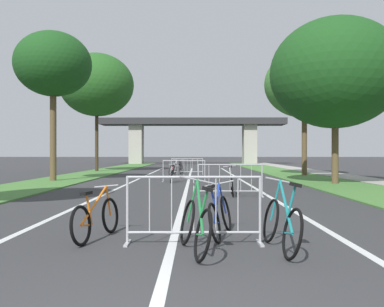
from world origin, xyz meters
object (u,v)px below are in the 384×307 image
(tree_right_cypress_far, at_px, (335,73))
(bicycle_green_0, at_px, (195,225))
(crowd_barrier_nearest, at_px, (194,211))
(bicycle_blue_1, at_px, (220,215))
(tree_left_pine_far, at_px, (97,85))
(bicycle_teal_2, at_px, (281,223))
(bicycle_red_4, at_px, (172,175))
(crowd_barrier_second, at_px, (230,181))
(crowd_barrier_third, at_px, (184,171))
(bicycle_white_7, at_px, (231,184))
(bicycle_silver_5, at_px, (173,169))
(crowd_barrier_fourth, at_px, (187,167))
(tree_right_oak_near, at_px, (304,84))
(bicycle_orange_3, at_px, (96,218))
(tree_left_oak_mid, at_px, (53,65))
(bicycle_black_6, at_px, (181,168))

(tree_right_cypress_far, bearing_deg, bicycle_green_0, -115.93)
(crowd_barrier_nearest, distance_m, bicycle_blue_1, 0.72)
(tree_left_pine_far, relative_size, bicycle_teal_2, 4.99)
(bicycle_red_4, bearing_deg, crowd_barrier_nearest, -87.45)
(crowd_barrier_second, bearing_deg, crowd_barrier_third, 103.50)
(bicycle_teal_2, height_order, bicycle_white_7, bicycle_teal_2)
(bicycle_silver_5, bearing_deg, crowd_barrier_fourth, 44.90)
(tree_right_oak_near, height_order, bicycle_orange_3, tree_right_oak_near)
(tree_left_pine_far, xyz_separation_m, crowd_barrier_fourth, (6.91, -4.11, -6.02))
(tree_right_cypress_far, relative_size, crowd_barrier_fourth, 3.48)
(bicycle_red_4, bearing_deg, crowd_barrier_fourth, 83.44)
(tree_left_oak_mid, xyz_separation_m, crowd_barrier_third, (6.44, -0.13, -5.23))
(tree_left_pine_far, bearing_deg, crowd_barrier_nearest, -73.48)
(tree_right_oak_near, xyz_separation_m, bicycle_green_0, (-6.68, -19.84, -5.23))
(crowd_barrier_third, xyz_separation_m, bicycle_red_4, (-0.56, -0.54, -0.17))
(crowd_barrier_nearest, relative_size, bicycle_black_6, 1.23)
(tree_left_pine_far, xyz_separation_m, bicycle_blue_1, (7.87, -24.50, -6.17))
(crowd_barrier_third, height_order, bicycle_black_6, crowd_barrier_third)
(tree_right_oak_near, bearing_deg, bicycle_white_7, -114.75)
(tree_left_pine_far, bearing_deg, bicycle_red_4, -61.43)
(crowd_barrier_nearest, xyz_separation_m, bicycle_red_4, (-1.10, 13.43, -0.17))
(bicycle_black_6, bearing_deg, bicycle_red_4, -85.11)
(tree_left_pine_far, height_order, bicycle_black_6, tree_left_pine_far)
(bicycle_silver_5, relative_size, bicycle_white_7, 1.00)
(bicycle_red_4, relative_size, bicycle_white_7, 0.94)
(crowd_barrier_nearest, height_order, bicycle_black_6, crowd_barrier_nearest)
(crowd_barrier_second, height_order, bicycle_silver_5, crowd_barrier_second)
(bicycle_teal_2, bearing_deg, bicycle_orange_3, 160.07)
(bicycle_white_7, bearing_deg, crowd_barrier_nearest, -96.49)
(bicycle_orange_3, bearing_deg, tree_right_cypress_far, 69.20)
(bicycle_teal_2, relative_size, bicycle_orange_3, 1.07)
(crowd_barrier_nearest, distance_m, bicycle_white_7, 7.46)
(tree_right_oak_near, distance_m, bicycle_red_4, 11.08)
(bicycle_teal_2, bearing_deg, tree_right_cypress_far, 63.96)
(tree_left_oak_mid, xyz_separation_m, bicycle_white_7, (8.19, -6.72, -5.36))
(crowd_barrier_nearest, height_order, crowd_barrier_second, same)
(bicycle_black_6, bearing_deg, bicycle_blue_1, -80.15)
(tree_left_oak_mid, bearing_deg, bicycle_black_6, 50.34)
(tree_left_oak_mid, bearing_deg, bicycle_green_0, -64.46)
(bicycle_blue_1, bearing_deg, bicycle_black_6, 107.23)
(crowd_barrier_nearest, bearing_deg, bicycle_red_4, 94.69)
(tree_left_oak_mid, height_order, bicycle_teal_2, tree_left_oak_mid)
(tree_left_oak_mid, relative_size, tree_right_cypress_far, 1.00)
(bicycle_red_4, bearing_deg, tree_right_oak_near, 34.71)
(bicycle_blue_1, relative_size, bicycle_silver_5, 1.02)
(bicycle_red_4, bearing_deg, crowd_barrier_third, 41.57)
(bicycle_red_4, distance_m, bicycle_silver_5, 6.98)
(tree_right_oak_near, height_order, bicycle_blue_1, tree_right_oak_near)
(tree_left_oak_mid, bearing_deg, bicycle_teal_2, -60.41)
(bicycle_blue_1, relative_size, bicycle_teal_2, 0.95)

